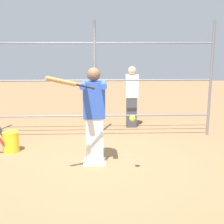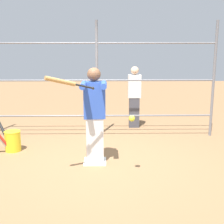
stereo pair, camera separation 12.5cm
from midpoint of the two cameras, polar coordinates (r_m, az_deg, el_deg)
ground_plane at (r=5.74m, az=-3.82°, el=-9.13°), size 24.00×24.00×0.00m
home_plate at (r=5.73m, az=-3.82°, el=-9.04°), size 0.40×0.40×0.02m
fence_backstop at (r=6.98m, az=-3.67°, el=5.80°), size 5.29×0.06×2.59m
batter at (r=5.45m, az=-3.96°, el=-0.14°), size 0.44×0.59×1.71m
baseball_bat_swinging at (r=4.71m, az=-9.30°, el=5.39°), size 0.72×0.44×0.26m
softball_in_flight at (r=4.88m, az=3.02°, el=-1.16°), size 0.10×0.10×0.10m
bat_bucket at (r=6.51m, az=-18.95°, el=-4.89°), size 0.68×0.87×0.80m
bystander_behind_fence at (r=7.85m, az=3.17°, el=2.93°), size 0.32×0.20×1.55m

